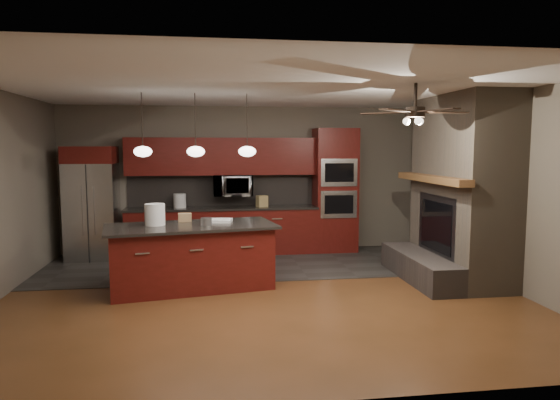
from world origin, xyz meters
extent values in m
plane|color=brown|center=(0.00, 0.00, 0.00)|extent=(7.00, 7.00, 0.00)
cube|color=white|center=(0.00, 0.00, 2.80)|extent=(7.00, 6.00, 0.02)
cube|color=#675D52|center=(0.00, 3.00, 1.40)|extent=(7.00, 0.02, 2.80)
cube|color=#675D52|center=(3.50, 0.00, 1.40)|extent=(0.02, 6.00, 2.80)
cube|color=#2D2B29|center=(0.00, 1.80, 0.01)|extent=(7.00, 2.40, 0.01)
cube|color=#695C4B|center=(3.10, 0.40, 1.40)|extent=(0.80, 2.00, 2.80)
cube|color=#453D39|center=(2.45, 0.40, 0.20)|extent=(0.50, 2.00, 0.40)
cube|color=#2D2D30|center=(2.72, 0.40, 0.83)|extent=(0.05, 1.20, 0.95)
cube|color=black|center=(2.70, 0.40, 0.83)|extent=(0.02, 1.00, 0.75)
cube|color=brown|center=(2.60, 0.40, 1.55)|extent=(0.22, 2.10, 0.10)
cube|color=#5A1310|center=(-0.48, 2.70, 0.43)|extent=(3.55, 0.60, 0.86)
cube|color=black|center=(-0.48, 2.70, 0.88)|extent=(3.59, 0.64, 0.04)
cube|color=black|center=(-0.48, 2.98, 1.20)|extent=(3.55, 0.03, 0.60)
cube|color=#5A1310|center=(-0.48, 2.83, 1.85)|extent=(3.55, 0.35, 0.70)
cube|color=#5A1310|center=(1.70, 2.70, 1.19)|extent=(0.80, 0.60, 2.38)
cube|color=silver|center=(1.70, 2.40, 0.95)|extent=(0.70, 0.03, 0.52)
cube|color=black|center=(1.70, 2.38, 0.95)|extent=(0.55, 0.02, 0.35)
cube|color=silver|center=(1.70, 2.40, 1.55)|extent=(0.70, 0.03, 0.52)
cube|color=black|center=(1.70, 2.38, 1.55)|extent=(0.55, 0.02, 0.35)
imported|color=silver|center=(-0.27, 2.75, 1.30)|extent=(0.73, 0.41, 0.50)
cube|color=silver|center=(-2.81, 2.62, 0.87)|extent=(0.87, 0.72, 1.74)
cube|color=#2D2D30|center=(-2.81, 2.26, 0.87)|extent=(0.02, 0.02, 1.72)
cube|color=silver|center=(-2.91, 2.25, 0.92)|extent=(0.03, 0.03, 0.87)
cube|color=silver|center=(-2.71, 2.25, 0.92)|extent=(0.03, 0.03, 0.87)
cube|color=#5A1310|center=(-2.81, 2.62, 1.89)|extent=(0.87, 0.72, 0.30)
cube|color=#5A1310|center=(-0.98, 0.45, 0.44)|extent=(2.35, 1.30, 0.88)
cube|color=black|center=(-0.98, 0.45, 0.90)|extent=(2.53, 1.47, 0.04)
cylinder|color=white|center=(-1.48, 0.49, 1.07)|extent=(0.35, 0.35, 0.31)
cylinder|color=#AAAAAF|center=(-0.76, 0.37, 0.97)|extent=(0.20, 0.20, 0.11)
cube|color=white|center=(-0.60, 0.68, 0.94)|extent=(0.47, 0.37, 0.04)
cube|color=#9E7A52|center=(-1.08, 0.80, 0.98)|extent=(0.20, 0.15, 0.12)
cylinder|color=silver|center=(-1.26, 2.70, 1.03)|extent=(0.29, 0.29, 0.26)
cube|color=tan|center=(0.27, 2.65, 1.01)|extent=(0.23, 0.21, 0.21)
cylinder|color=black|center=(-1.65, 0.70, 2.41)|extent=(0.01, 0.01, 0.78)
ellipsoid|color=white|center=(-1.65, 0.70, 1.96)|extent=(0.26, 0.26, 0.16)
cylinder|color=black|center=(-0.90, 0.70, 2.41)|extent=(0.01, 0.01, 0.78)
ellipsoid|color=white|center=(-0.90, 0.70, 1.96)|extent=(0.26, 0.26, 0.16)
cylinder|color=black|center=(-0.15, 0.70, 2.41)|extent=(0.01, 0.01, 0.78)
ellipsoid|color=white|center=(-0.15, 0.70, 1.96)|extent=(0.26, 0.26, 0.16)
cylinder|color=black|center=(1.80, -0.80, 2.65)|extent=(0.04, 0.04, 0.30)
cylinder|color=black|center=(1.80, -0.80, 2.45)|extent=(0.24, 0.24, 0.12)
cube|color=black|center=(2.18, -0.80, 2.45)|extent=(0.60, 0.12, 0.01)
cube|color=black|center=(1.92, -0.44, 2.45)|extent=(0.30, 0.61, 0.01)
cube|color=black|center=(1.49, -0.58, 2.45)|extent=(0.56, 0.45, 0.01)
cube|color=black|center=(1.49, -1.02, 2.45)|extent=(0.56, 0.45, 0.01)
cube|color=black|center=(1.92, -1.16, 2.45)|extent=(0.30, 0.61, 0.01)
camera|label=1|loc=(-0.71, -6.69, 2.02)|focal=32.00mm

